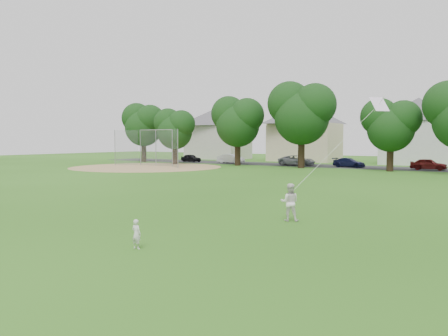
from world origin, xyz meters
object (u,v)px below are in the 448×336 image
Objects in this scene: baseball_backstop at (153,148)px; toddler at (136,234)px; older_boy at (290,202)px; kite at (336,148)px.

toddler is at bearing -47.96° from baseball_backstop.
baseball_backstop reaches higher than older_boy.
toddler is at bearing 52.58° from older_boy.
baseball_backstop is (-30.01, 24.53, 1.50)m from older_boy.
kite is at bearing -150.65° from older_boy.
kite is 0.53× the size of baseball_backstop.
kite reaches higher than older_boy.
older_boy is at bearing -106.39° from toddler.
older_boy is at bearing -129.19° from kite.
baseball_backstop is at bearing 143.78° from kite.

